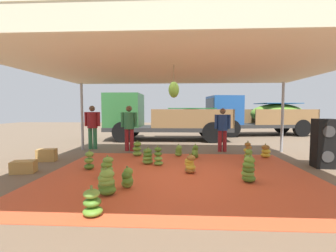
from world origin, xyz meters
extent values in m
plane|color=brown|center=(0.00, 3.00, 0.00)|extent=(40.00, 40.00, 0.00)
cube|color=#D1512D|center=(0.00, 0.00, 0.01)|extent=(6.44, 5.31, 0.01)
cylinder|color=#9EA0A5|center=(-3.80, 3.30, 1.29)|extent=(0.10, 0.10, 2.59)
cylinder|color=#9EA0A5|center=(3.80, 3.30, 1.29)|extent=(0.10, 0.10, 2.59)
cube|color=beige|center=(0.00, 0.00, 2.62)|extent=(8.00, 7.00, 0.06)
cube|color=beige|center=(0.00, -3.47, 2.45)|extent=(8.00, 0.04, 0.28)
cylinder|color=#4C422D|center=(-0.14, -0.30, 2.41)|extent=(0.01, 0.01, 0.35)
ellipsoid|color=#60932D|center=(-0.14, -0.30, 2.03)|extent=(0.24, 0.24, 0.36)
ellipsoid|color=#518428|center=(1.97, 1.04, 0.10)|extent=(0.25, 0.25, 0.17)
ellipsoid|color=#6B9E38|center=(1.95, 1.03, 0.24)|extent=(0.29, 0.29, 0.17)
ellipsoid|color=#60932D|center=(1.95, 1.04, 0.38)|extent=(0.24, 0.24, 0.17)
cylinder|color=olive|center=(1.97, 1.03, 0.44)|extent=(0.04, 0.04, 0.12)
ellipsoid|color=#60932D|center=(-1.28, -2.34, 0.08)|extent=(0.41, 0.41, 0.13)
ellipsoid|color=#518428|center=(-1.29, -2.32, 0.21)|extent=(0.38, 0.38, 0.13)
ellipsoid|color=#75A83D|center=(-1.30, -2.34, 0.34)|extent=(0.34, 0.34, 0.13)
cylinder|color=olive|center=(-1.30, -2.33, 0.40)|extent=(0.04, 0.04, 0.12)
ellipsoid|color=#6B9E38|center=(-0.60, 0.87, 0.08)|extent=(0.33, 0.33, 0.13)
ellipsoid|color=#75A83D|center=(-0.61, 0.86, 0.20)|extent=(0.32, 0.32, 0.13)
ellipsoid|color=#477523|center=(-0.61, 0.90, 0.33)|extent=(0.25, 0.25, 0.13)
ellipsoid|color=#477523|center=(-0.62, 0.91, 0.46)|extent=(0.29, 0.29, 0.13)
cylinder|color=olive|center=(-0.62, 0.88, 0.52)|extent=(0.04, 0.04, 0.12)
ellipsoid|color=#75A83D|center=(-1.45, 2.20, 0.09)|extent=(0.38, 0.38, 0.17)
ellipsoid|color=#60932D|center=(-1.46, 2.19, 0.26)|extent=(0.35, 0.35, 0.17)
ellipsoid|color=#60932D|center=(-1.43, 2.15, 0.42)|extent=(0.27, 0.27, 0.17)
cylinder|color=olive|center=(-1.43, 2.17, 0.48)|extent=(0.04, 0.04, 0.12)
ellipsoid|color=#996628|center=(0.26, 0.12, 0.08)|extent=(0.30, 0.30, 0.15)
ellipsoid|color=gold|center=(0.27, 0.11, 0.16)|extent=(0.36, 0.36, 0.15)
ellipsoid|color=gold|center=(0.24, 0.15, 0.23)|extent=(0.30, 0.30, 0.15)
ellipsoid|color=gold|center=(0.24, 0.13, 0.31)|extent=(0.32, 0.32, 0.15)
ellipsoid|color=#996628|center=(0.28, 0.10, 0.39)|extent=(0.24, 0.24, 0.15)
cylinder|color=olive|center=(0.25, 0.13, 0.45)|extent=(0.04, 0.04, 0.12)
ellipsoid|color=gold|center=(2.22, 2.09, 0.08)|extent=(0.34, 0.34, 0.13)
ellipsoid|color=gold|center=(2.24, 2.08, 0.17)|extent=(0.33, 0.33, 0.13)
ellipsoid|color=gold|center=(2.19, 2.09, 0.26)|extent=(0.31, 0.31, 0.13)
ellipsoid|color=#996628|center=(2.24, 2.06, 0.36)|extent=(0.22, 0.22, 0.13)
ellipsoid|color=#996628|center=(2.21, 2.09, 0.45)|extent=(0.28, 0.28, 0.13)
cylinder|color=olive|center=(2.21, 2.07, 0.51)|extent=(0.04, 0.04, 0.12)
ellipsoid|color=#477523|center=(-1.33, -1.48, 0.10)|extent=(0.46, 0.46, 0.18)
ellipsoid|color=#477523|center=(-1.36, -1.43, 0.17)|extent=(0.44, 0.44, 0.18)
ellipsoid|color=#75A83D|center=(-1.35, -1.45, 0.25)|extent=(0.42, 0.42, 0.18)
ellipsoid|color=#75A83D|center=(-1.37, -1.46, 0.32)|extent=(0.32, 0.32, 0.18)
ellipsoid|color=#75A83D|center=(-1.34, -1.46, 0.39)|extent=(0.32, 0.32, 0.18)
cylinder|color=olive|center=(-1.35, -1.46, 0.45)|extent=(0.04, 0.04, 0.12)
ellipsoid|color=#75A83D|center=(-1.05, -1.06, 0.10)|extent=(0.31, 0.31, 0.17)
ellipsoid|color=#518428|center=(-1.03, -1.10, 0.16)|extent=(0.27, 0.27, 0.17)
ellipsoid|color=#75A83D|center=(-1.05, -1.06, 0.22)|extent=(0.27, 0.27, 0.17)
ellipsoid|color=#477523|center=(-1.05, -1.10, 0.28)|extent=(0.28, 0.28, 0.17)
ellipsoid|color=#60932D|center=(-1.03, -1.07, 0.34)|extent=(0.26, 0.26, 0.17)
cylinder|color=olive|center=(-1.04, -1.09, 0.40)|extent=(0.04, 0.04, 0.12)
ellipsoid|color=gold|center=(2.82, 2.16, 0.09)|extent=(0.38, 0.38, 0.16)
ellipsoid|color=gold|center=(2.83, 2.14, 0.22)|extent=(0.37, 0.37, 0.16)
ellipsoid|color=#996628|center=(2.81, 2.14, 0.35)|extent=(0.35, 0.35, 0.16)
cylinder|color=olive|center=(2.80, 2.15, 0.41)|extent=(0.04, 0.04, 0.12)
ellipsoid|color=#75A83D|center=(-0.93, 1.03, 0.08)|extent=(0.33, 0.33, 0.15)
ellipsoid|color=#6B9E38|center=(-0.93, 1.01, 0.19)|extent=(0.40, 0.40, 0.15)
ellipsoid|color=#477523|center=(-0.92, 1.01, 0.29)|extent=(0.36, 0.36, 0.15)
ellipsoid|color=#518428|center=(-0.93, 1.03, 0.39)|extent=(0.27, 0.27, 0.15)
cylinder|color=olive|center=(-0.92, 1.03, 0.45)|extent=(0.04, 0.04, 0.12)
ellipsoid|color=#477523|center=(1.50, -0.56, 0.09)|extent=(0.40, 0.40, 0.16)
ellipsoid|color=#6B9E38|center=(1.49, -0.54, 0.19)|extent=(0.32, 0.32, 0.16)
ellipsoid|color=#477523|center=(1.49, -0.56, 0.29)|extent=(0.34, 0.34, 0.16)
ellipsoid|color=#518428|center=(1.49, -0.57, 0.39)|extent=(0.34, 0.34, 0.16)
ellipsoid|color=#60932D|center=(1.51, -0.54, 0.49)|extent=(0.31, 0.31, 0.16)
cylinder|color=olive|center=(1.51, -0.56, 0.55)|extent=(0.04, 0.04, 0.12)
ellipsoid|color=#60932D|center=(-1.68, -0.35, 0.09)|extent=(0.37, 0.37, 0.16)
ellipsoid|color=#6B9E38|center=(-1.69, -0.37, 0.20)|extent=(0.37, 0.37, 0.16)
ellipsoid|color=#60932D|center=(-1.69, -0.36, 0.30)|extent=(0.27, 0.27, 0.16)
ellipsoid|color=#6B9E38|center=(-1.67, -0.33, 0.41)|extent=(0.35, 0.35, 0.16)
cylinder|color=olive|center=(-1.68, -0.35, 0.47)|extent=(0.04, 0.04, 0.12)
ellipsoid|color=#75A83D|center=(-0.05, 2.24, 0.09)|extent=(0.26, 0.26, 0.15)
ellipsoid|color=#60932D|center=(-0.04, 2.23, 0.16)|extent=(0.31, 0.31, 0.15)
ellipsoid|color=#60932D|center=(-0.05, 2.20, 0.24)|extent=(0.29, 0.29, 0.15)
ellipsoid|color=#6B9E38|center=(-0.02, 2.18, 0.31)|extent=(0.26, 0.26, 0.15)
cylinder|color=olive|center=(-0.05, 2.21, 0.37)|extent=(0.04, 0.04, 0.12)
ellipsoid|color=#477523|center=(-2.39, 0.33, 0.09)|extent=(0.32, 0.32, 0.15)
ellipsoid|color=#6B9E38|center=(-2.39, 0.34, 0.25)|extent=(0.28, 0.28, 0.15)
ellipsoid|color=#75A83D|center=(-2.36, 0.31, 0.42)|extent=(0.30, 0.30, 0.15)
cylinder|color=olive|center=(-2.36, 0.32, 0.48)|extent=(0.04, 0.04, 0.12)
ellipsoid|color=#477523|center=(0.49, 1.96, 0.09)|extent=(0.32, 0.32, 0.15)
ellipsoid|color=#518428|center=(0.48, 1.90, 0.16)|extent=(0.27, 0.27, 0.15)
ellipsoid|color=#6B9E38|center=(0.48, 1.92, 0.22)|extent=(0.23, 0.23, 0.15)
ellipsoid|color=#477523|center=(0.49, 1.95, 0.29)|extent=(0.27, 0.27, 0.15)
ellipsoid|color=#477523|center=(0.51, 1.92, 0.36)|extent=(0.23, 0.23, 0.15)
cylinder|color=olive|center=(0.50, 1.93, 0.42)|extent=(0.04, 0.04, 0.12)
cube|color=#2D2D2D|center=(-0.63, 6.61, 0.60)|extent=(6.36, 2.31, 0.20)
cube|color=#2D6B33|center=(-2.91, 6.59, 1.55)|extent=(1.79, 2.09, 1.70)
cube|color=#232D38|center=(-3.81, 6.58, 1.89)|extent=(0.04, 1.80, 0.75)
cube|color=olive|center=(0.59, 5.53, 1.15)|extent=(3.93, 0.11, 0.90)
cube|color=olive|center=(0.57, 7.70, 1.15)|extent=(3.93, 0.11, 0.90)
cube|color=olive|center=(2.50, 6.63, 1.15)|extent=(0.10, 2.26, 0.90)
ellipsoid|color=#477523|center=(0.58, 6.62, 1.16)|extent=(3.48, 1.92, 0.92)
cube|color=#237533|center=(0.58, 6.62, 1.64)|extent=(2.38, 1.73, 0.04)
cylinder|color=black|center=(-2.78, 5.56, 0.50)|extent=(1.00, 0.29, 1.00)
cylinder|color=black|center=(-2.79, 7.61, 0.50)|extent=(1.00, 0.29, 1.00)
cylinder|color=black|center=(1.54, 5.60, 0.50)|extent=(1.00, 0.29, 1.00)
cylinder|color=black|center=(1.52, 7.65, 0.50)|extent=(1.00, 0.29, 1.00)
cube|color=#2D2D2D|center=(4.89, 9.28, 0.60)|extent=(6.51, 3.12, 0.20)
cube|color=#1E4C93|center=(2.66, 8.97, 1.55)|extent=(2.02, 2.31, 1.70)
cube|color=#232D38|center=(1.78, 8.84, 1.89)|extent=(0.27, 1.80, 0.75)
cube|color=olive|center=(6.22, 8.36, 1.15)|extent=(3.86, 0.62, 0.90)
cube|color=olive|center=(5.92, 10.53, 1.15)|extent=(3.86, 0.62, 0.90)
cube|color=olive|center=(7.95, 9.70, 1.15)|extent=(0.39, 2.26, 0.90)
ellipsoid|color=#60932D|center=(6.07, 9.44, 1.32)|extent=(3.65, 2.36, 1.24)
cube|color=#19569E|center=(6.07, 9.44, 1.96)|extent=(2.55, 2.03, 0.04)
cylinder|color=black|center=(2.93, 7.96, 0.50)|extent=(1.03, 0.42, 1.00)
cylinder|color=black|center=(2.64, 10.01, 0.50)|extent=(1.03, 0.42, 1.00)
cylinder|color=black|center=(7.15, 8.54, 0.50)|extent=(1.03, 0.42, 1.00)
cylinder|color=black|center=(6.86, 10.60, 0.50)|extent=(1.03, 0.42, 1.00)
cylinder|color=maroon|center=(-2.04, 3.24, 0.42)|extent=(0.16, 0.16, 0.84)
cylinder|color=maroon|center=(-1.85, 3.24, 0.42)|extent=(0.16, 0.16, 0.84)
cylinder|color=#337A4C|center=(-1.94, 3.24, 1.16)|extent=(0.39, 0.39, 0.63)
cylinder|color=#337A4C|center=(-2.20, 3.24, 1.19)|extent=(0.12, 0.12, 0.56)
cylinder|color=#337A4C|center=(-1.69, 3.24, 1.19)|extent=(0.12, 0.12, 0.56)
sphere|color=brown|center=(-1.94, 3.24, 1.61)|extent=(0.23, 0.23, 0.23)
cylinder|color=maroon|center=(1.51, 3.26, 0.40)|extent=(0.15, 0.15, 0.80)
cylinder|color=maroon|center=(1.69, 3.26, 0.40)|extent=(0.15, 0.15, 0.80)
cylinder|color=navy|center=(1.60, 3.26, 1.10)|extent=(0.37, 0.37, 0.60)
cylinder|color=navy|center=(1.35, 3.26, 1.13)|extent=(0.12, 0.12, 0.53)
cylinder|color=navy|center=(1.84, 3.26, 1.13)|extent=(0.12, 0.12, 0.53)
sphere|color=brown|center=(1.60, 3.26, 1.52)|extent=(0.22, 0.22, 0.22)
cylinder|color=#337A4C|center=(-3.60, 3.58, 0.42)|extent=(0.16, 0.16, 0.85)
cylinder|color=#337A4C|center=(-3.41, 3.58, 0.42)|extent=(0.16, 0.16, 0.85)
cylinder|color=maroon|center=(-3.51, 3.58, 1.17)|extent=(0.39, 0.39, 0.64)
cylinder|color=maroon|center=(-3.76, 3.58, 1.20)|extent=(0.12, 0.12, 0.57)
cylinder|color=maroon|center=(-3.25, 3.58, 1.20)|extent=(0.12, 0.12, 0.57)
sphere|color=brown|center=(-3.51, 3.58, 1.62)|extent=(0.23, 0.23, 0.23)
cube|color=black|center=(3.90, 0.92, 0.34)|extent=(0.51, 0.48, 0.68)
cylinder|color=#383838|center=(3.90, 0.68, 0.34)|extent=(0.31, 0.04, 0.31)
cube|color=black|center=(3.90, 0.92, 1.01)|extent=(0.51, 0.48, 0.65)
cylinder|color=#383838|center=(3.90, 0.68, 1.01)|extent=(0.31, 0.04, 0.31)
cube|color=#B78947|center=(-4.10, 1.31, 0.18)|extent=(0.60, 0.43, 0.37)
cube|color=#B78947|center=(-3.91, -0.05, 0.15)|extent=(0.61, 0.48, 0.30)
camera|label=1|loc=(0.01, -5.69, 1.58)|focal=25.30mm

